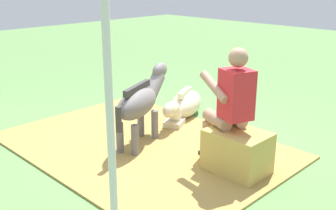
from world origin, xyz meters
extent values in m
plane|color=#608C4C|center=(0.00, 0.00, 0.00)|extent=(24.00, 24.00, 0.00)
cube|color=#AD8C47|center=(0.18, 0.29, 0.01)|extent=(3.45, 2.45, 0.02)
cube|color=tan|center=(-1.06, 0.05, 0.24)|extent=(0.64, 0.47, 0.47)
cylinder|color=tan|center=(-0.79, 0.07, 0.54)|extent=(0.42, 0.28, 0.14)
cylinder|color=tan|center=(-0.60, 0.00, 0.24)|extent=(0.11, 0.11, 0.47)
cube|color=black|center=(-0.60, 0.00, 0.03)|extent=(0.24, 0.17, 0.06)
cylinder|color=tan|center=(-0.86, -0.12, 0.54)|extent=(0.42, 0.28, 0.14)
cylinder|color=tan|center=(-0.67, -0.19, 0.24)|extent=(0.11, 0.11, 0.47)
cube|color=black|center=(-0.67, -0.19, 0.03)|extent=(0.24, 0.17, 0.06)
cube|color=red|center=(-1.01, 0.05, 0.87)|extent=(0.38, 0.37, 0.52)
cylinder|color=tan|center=(-0.78, 0.13, 0.92)|extent=(0.50, 0.27, 0.26)
cylinder|color=tan|center=(-0.90, -0.17, 0.92)|extent=(0.50, 0.27, 0.26)
sphere|color=tan|center=(-1.01, 0.05, 1.25)|extent=(0.20, 0.20, 0.20)
ellipsoid|color=slate|center=(0.22, 0.33, 0.56)|extent=(0.61, 0.90, 0.34)
cylinder|color=slate|center=(0.42, 0.11, 0.20)|extent=(0.09, 0.09, 0.39)
cylinder|color=slate|center=(0.24, 0.03, 0.20)|extent=(0.09, 0.09, 0.39)
cylinder|color=slate|center=(0.21, 0.63, 0.20)|extent=(0.09, 0.09, 0.39)
cylinder|color=slate|center=(0.02, 0.55, 0.20)|extent=(0.09, 0.09, 0.39)
cylinder|color=slate|center=(0.41, -0.13, 0.66)|extent=(0.31, 0.41, 0.33)
ellipsoid|color=slate|center=(0.48, -0.30, 0.82)|extent=(0.27, 0.36, 0.20)
cube|color=#3A3838|center=(0.22, 0.33, 0.75)|extent=(0.28, 0.58, 0.08)
cylinder|color=#3A3838|center=(0.04, 0.76, 0.51)|extent=(0.07, 0.07, 0.30)
ellipsoid|color=beige|center=(0.59, -0.95, 0.18)|extent=(0.73, 0.97, 0.36)
cube|color=beige|center=(0.36, -0.46, 0.05)|extent=(0.34, 0.35, 0.10)
cylinder|color=beige|center=(0.36, -0.44, 0.24)|extent=(0.28, 0.33, 0.30)
ellipsoid|color=beige|center=(0.28, -0.28, 0.32)|extent=(0.27, 0.34, 0.20)
cube|color=#F2EDC5|center=(0.56, -0.88, 0.38)|extent=(0.26, 0.43, 0.08)
cylinder|color=silver|center=(-1.09, 1.72, 1.12)|extent=(0.06, 0.06, 2.25)
camera|label=1|loc=(-3.34, 3.39, 2.06)|focal=43.63mm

